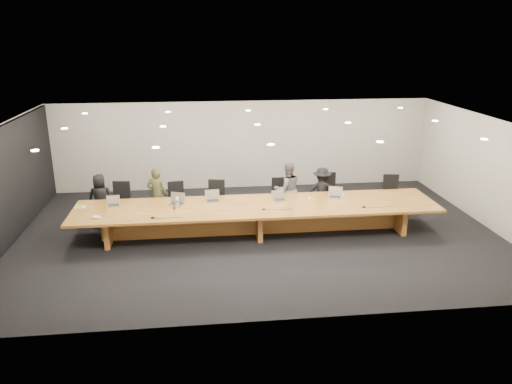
% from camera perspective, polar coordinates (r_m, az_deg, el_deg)
% --- Properties ---
extents(ground, '(12.00, 12.00, 0.00)m').
position_cam_1_polar(ground, '(12.65, 0.16, -4.73)').
color(ground, black).
rests_on(ground, ground).
extents(back_wall, '(12.00, 0.02, 2.80)m').
position_cam_1_polar(back_wall, '(16.03, -1.53, 5.40)').
color(back_wall, silver).
rests_on(back_wall, ground).
extents(left_wall_panel, '(0.08, 7.84, 2.74)m').
position_cam_1_polar(left_wall_panel, '(12.94, -26.96, 0.23)').
color(left_wall_panel, black).
rests_on(left_wall_panel, ground).
extents(conference_table, '(9.00, 1.80, 0.75)m').
position_cam_1_polar(conference_table, '(12.46, 0.16, -2.52)').
color(conference_table, brown).
rests_on(conference_table, ground).
extents(chair_far_left, '(0.62, 0.62, 1.09)m').
position_cam_1_polar(chair_far_left, '(13.69, -15.24, -1.16)').
color(chair_far_left, black).
rests_on(chair_far_left, ground).
extents(chair_left, '(0.61, 0.61, 1.02)m').
position_cam_1_polar(chair_left, '(13.62, -8.97, -0.98)').
color(chair_left, black).
rests_on(chair_left, ground).
extents(chair_mid_left, '(0.63, 0.63, 1.07)m').
position_cam_1_polar(chair_mid_left, '(13.48, -4.62, -0.91)').
color(chair_mid_left, black).
rests_on(chair_mid_left, ground).
extents(chair_mid_right, '(0.56, 0.56, 1.07)m').
position_cam_1_polar(chair_mid_right, '(13.64, 2.82, -0.64)').
color(chair_mid_right, black).
rests_on(chair_mid_right, ground).
extents(chair_right, '(0.67, 0.67, 1.15)m').
position_cam_1_polar(chair_right, '(13.98, 8.14, -0.17)').
color(chair_right, black).
rests_on(chair_right, ground).
extents(chair_far_right, '(0.61, 0.61, 1.04)m').
position_cam_1_polar(chair_far_right, '(14.55, 15.21, -0.14)').
color(chair_far_right, black).
rests_on(chair_far_right, ground).
extents(person_a, '(0.67, 0.45, 1.33)m').
position_cam_1_polar(person_a, '(13.78, -17.34, -0.70)').
color(person_a, black).
rests_on(person_a, ground).
extents(person_b, '(0.61, 0.47, 1.49)m').
position_cam_1_polar(person_b, '(13.45, -11.23, -0.30)').
color(person_b, '#38381E').
rests_on(person_b, ground).
extents(person_c, '(0.82, 0.68, 1.54)m').
position_cam_1_polar(person_c, '(13.58, 3.61, 0.30)').
color(person_c, '#58585B').
rests_on(person_c, ground).
extents(person_d, '(0.96, 0.70, 1.33)m').
position_cam_1_polar(person_d, '(13.88, 7.52, 0.12)').
color(person_d, black).
rests_on(person_d, ground).
extents(laptop_a, '(0.34, 0.27, 0.25)m').
position_cam_1_polar(laptop_a, '(12.79, -16.00, -1.01)').
color(laptop_a, tan).
rests_on(laptop_a, conference_table).
extents(laptop_b, '(0.44, 0.38, 0.29)m').
position_cam_1_polar(laptop_b, '(12.54, -9.17, -0.80)').
color(laptop_b, tan).
rests_on(laptop_b, conference_table).
extents(laptop_c, '(0.39, 0.30, 0.28)m').
position_cam_1_polar(laptop_c, '(12.66, -4.94, -0.46)').
color(laptop_c, tan).
rests_on(laptop_c, conference_table).
extents(laptop_d, '(0.39, 0.33, 0.26)m').
position_cam_1_polar(laptop_d, '(12.69, 2.75, -0.42)').
color(laptop_d, '#BFAA92').
rests_on(laptop_d, conference_table).
extents(laptop_e, '(0.42, 0.36, 0.28)m').
position_cam_1_polar(laptop_e, '(13.05, 9.03, -0.07)').
color(laptop_e, '#B8AA8C').
rests_on(laptop_e, conference_table).
extents(water_bottle, '(0.10, 0.10, 0.23)m').
position_cam_1_polar(water_bottle, '(12.45, -9.00, -1.08)').
color(water_bottle, silver).
rests_on(water_bottle, conference_table).
extents(amber_mug, '(0.10, 0.10, 0.10)m').
position_cam_1_polar(amber_mug, '(12.25, -9.30, -1.73)').
color(amber_mug, maroon).
rests_on(amber_mug, conference_table).
extents(paper_cup_near, '(0.08, 0.08, 0.08)m').
position_cam_1_polar(paper_cup_near, '(12.78, 6.13, -0.80)').
color(paper_cup_near, white).
rests_on(paper_cup_near, conference_table).
extents(paper_cup_far, '(0.09, 0.09, 0.09)m').
position_cam_1_polar(paper_cup_far, '(13.12, 9.97, -0.45)').
color(paper_cup_far, silver).
rests_on(paper_cup_far, conference_table).
extents(notepad, '(0.26, 0.21, 0.02)m').
position_cam_1_polar(notepad, '(12.98, -19.48, -1.62)').
color(notepad, silver).
rests_on(notepad, conference_table).
extents(lime_gadget, '(0.18, 0.12, 0.03)m').
position_cam_1_polar(lime_gadget, '(12.98, -19.56, -1.54)').
color(lime_gadget, '#70D539').
rests_on(lime_gadget, notepad).
extents(av_box, '(0.23, 0.20, 0.03)m').
position_cam_1_polar(av_box, '(12.13, -17.75, -2.75)').
color(av_box, silver).
rests_on(av_box, conference_table).
extents(mic_left, '(0.16, 0.16, 0.03)m').
position_cam_1_polar(mic_left, '(11.79, -11.75, -2.85)').
color(mic_left, black).
rests_on(mic_left, conference_table).
extents(mic_center, '(0.14, 0.14, 0.03)m').
position_cam_1_polar(mic_center, '(12.08, 0.90, -1.96)').
color(mic_center, black).
rests_on(mic_center, conference_table).
extents(mic_right, '(0.14, 0.14, 0.03)m').
position_cam_1_polar(mic_right, '(12.52, 12.23, -1.65)').
color(mic_right, black).
rests_on(mic_right, conference_table).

